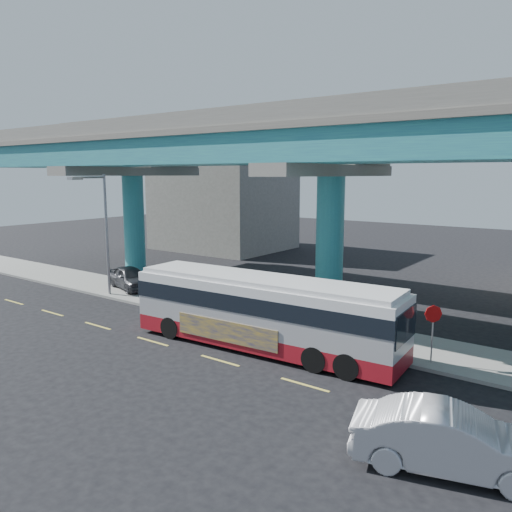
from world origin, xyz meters
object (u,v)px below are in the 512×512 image
Objects in this scene: sedan at (451,440)px; stop_sign at (433,322)px; parked_car at (130,278)px; transit_bus at (263,310)px; street_lamp at (98,217)px.

stop_sign is (-2.56, 6.81, 1.00)m from sedan.
sedan reaches higher than parked_car.
transit_bus reaches higher than sedan.
sedan is at bearing -15.27° from street_lamp.
sedan is 1.15× the size of parked_car.
stop_sign is (19.79, -1.54, 0.95)m from parked_car.
transit_bus is 5.32× the size of stop_sign.
street_lamp reaches higher than parked_car.
transit_bus is 6.91m from stop_sign.
stop_sign is at bearing 2.12° from street_lamp.
sedan is at bearing -87.66° from stop_sign.
parked_car is 19.87m from stop_sign.
sedan is (9.10, -4.57, -0.92)m from transit_bus.
transit_bus is 2.73× the size of parked_car.
transit_bus is 13.81m from parked_car.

